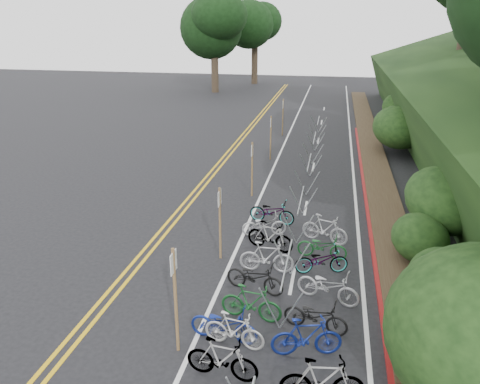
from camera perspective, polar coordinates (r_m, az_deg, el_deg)
The scene contains 8 objects.
ground at distance 12.05m, azimuth -11.27°, elevation -18.72°, with size 120.00×120.00×0.00m, color black.
road_markings at distance 20.37m, azimuth 1.10°, elevation -1.34°, with size 7.47×80.00×0.01m.
red_curb at distance 21.91m, azimuth 15.17°, elevation -0.36°, with size 0.25×28.00×0.10m, color maroon.
bike_racks_rest at distance 22.56m, azimuth 8.39°, elevation 2.91°, with size 1.14×23.00×1.17m.
signpost_near at distance 11.13m, azimuth -7.90°, elevation -12.25°, with size 0.08×0.40×2.74m.
signposts_rest at distance 23.59m, azimuth 2.76°, elevation 5.32°, with size 0.08×18.40×2.50m.
bike_front at distance 11.98m, azimuth -1.98°, elevation -15.80°, with size 1.75×0.61×0.92m, color navy.
bike_valet at distance 13.08m, azimuth 5.42°, elevation -12.33°, with size 3.50×13.11×1.06m.
Camera 1 is at (4.00, -8.53, 7.51)m, focal length 35.00 mm.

